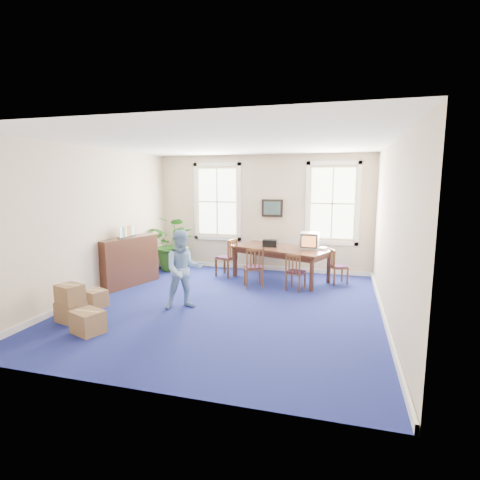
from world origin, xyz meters
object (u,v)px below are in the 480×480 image
(chair_near_left, at_px, (254,267))
(credenza, at_px, (128,260))
(man, at_px, (183,270))
(potted_plant, at_px, (175,243))
(cardboard_boxes, at_px, (82,301))
(conference_table, at_px, (280,264))
(crt_tv, at_px, (310,241))

(chair_near_left, xyz_separation_m, credenza, (-2.95, -0.66, 0.15))
(man, relative_size, potted_plant, 1.02)
(chair_near_left, distance_m, cardboard_boxes, 3.83)
(conference_table, relative_size, chair_near_left, 2.57)
(crt_tv, height_order, man, man)
(conference_table, relative_size, cardboard_boxes, 1.96)
(man, xyz_separation_m, cardboard_boxes, (-1.47, -1.11, -0.42))
(potted_plant, distance_m, cardboard_boxes, 4.04)
(conference_table, xyz_separation_m, credenza, (-3.44, -1.49, 0.20))
(crt_tv, height_order, chair_near_left, crt_tv)
(potted_plant, bearing_deg, conference_table, -4.69)
(crt_tv, relative_size, chair_near_left, 0.50)
(conference_table, height_order, chair_near_left, chair_near_left)
(man, bearing_deg, credenza, 117.31)
(crt_tv, bearing_deg, credenza, -158.44)
(chair_near_left, xyz_separation_m, man, (-0.97, -1.83, 0.30))
(man, distance_m, potted_plant, 3.30)
(man, height_order, potted_plant, man)
(conference_table, height_order, crt_tv, crt_tv)
(man, xyz_separation_m, credenza, (-1.97, 1.17, -0.16))
(man, xyz_separation_m, potted_plant, (-1.55, 2.91, -0.01))
(crt_tv, height_order, potted_plant, potted_plant)
(conference_table, xyz_separation_m, cardboard_boxes, (-2.94, -3.77, -0.06))
(conference_table, distance_m, man, 3.06)
(cardboard_boxes, bearing_deg, conference_table, 52.04)
(crt_tv, bearing_deg, cardboard_boxes, -132.50)
(crt_tv, distance_m, chair_near_left, 1.60)
(conference_table, bearing_deg, chair_near_left, -98.70)
(potted_plant, bearing_deg, chair_near_left, -23.10)
(potted_plant, relative_size, cardboard_boxes, 1.23)
(credenza, height_order, cardboard_boxes, credenza)
(credenza, bearing_deg, conference_table, 40.68)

